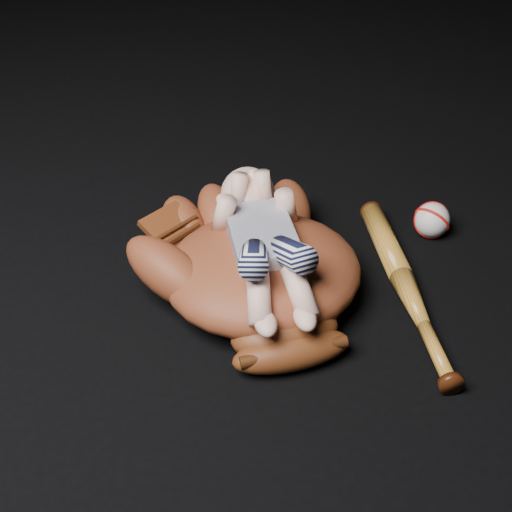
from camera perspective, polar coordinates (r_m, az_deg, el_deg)
The scene contains 4 objects.
baseball_glove at distance 1.11m, azimuth 0.56°, elevation -0.63°, with size 0.43×0.49×0.15m, color maroon, non-canonical shape.
newborn_baby at distance 1.06m, azimuth 0.85°, elevation 1.34°, with size 0.17×0.38×0.15m, color #EFB19A, non-canonical shape.
baseball_bat at distance 1.18m, azimuth 13.17°, elevation -2.61°, with size 0.04×0.47×0.04m, color #AF6F21, non-canonical shape.
baseball at distance 1.33m, azimuth 15.36°, elevation 3.11°, with size 0.07×0.07×0.07m, color silver.
Camera 1 is at (-0.03, -0.92, 0.78)m, focal length 45.00 mm.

